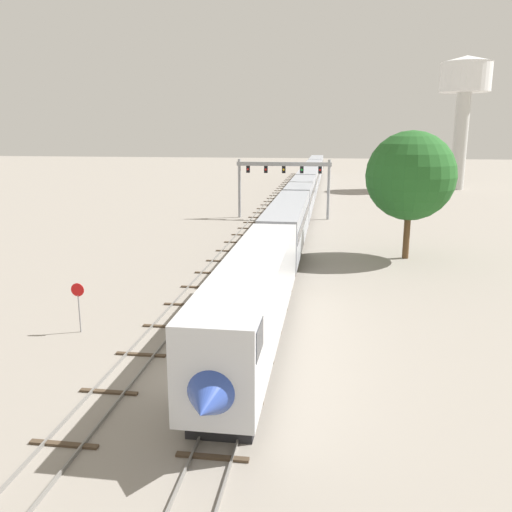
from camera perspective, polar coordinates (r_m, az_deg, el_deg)
The scene contains 8 objects.
ground_plane at distance 25.33m, azimuth -6.20°, elevation -12.84°, with size 400.00×400.00×0.00m, color gray.
track_main at distance 82.83m, azimuth 5.36°, elevation 5.60°, with size 2.60×200.00×0.16m.
track_near at distance 63.66m, azimuth -0.49°, elevation 3.33°, with size 2.60×160.00×0.16m.
passenger_train at distance 80.24m, azimuth 5.32°, elevation 7.19°, with size 3.04×127.91×4.80m.
signal_gantry at distance 68.58m, azimuth 2.99°, elevation 8.68°, with size 12.10×0.49×7.58m.
water_tower at distance 110.49m, azimuth 21.52°, elevation 16.58°, with size 9.34×9.34×24.54m.
stop_sign at distance 31.38m, azimuth -18.53°, elevation -4.56°, with size 0.76×0.08×2.88m.
trackside_tree_left at distance 48.21m, azimuth 16.26°, elevation 8.26°, with size 7.70×7.70×11.18m.
Camera 1 is at (5.80, -22.00, 11.15)m, focal length 37.25 mm.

